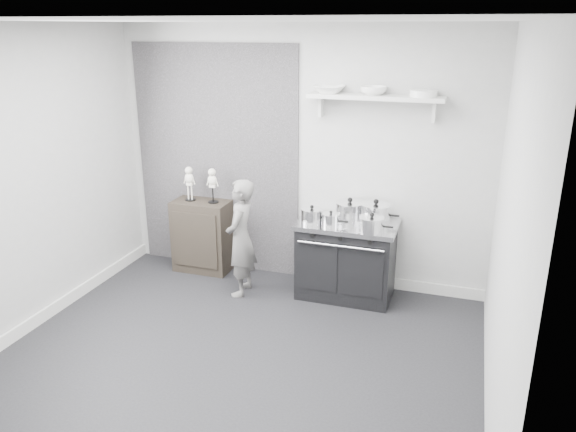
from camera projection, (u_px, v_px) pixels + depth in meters
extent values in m
plane|color=black|center=(234.00, 360.00, 4.72)|extent=(4.00, 4.00, 0.00)
cube|color=#ACACAA|center=(299.00, 157.00, 5.90)|extent=(4.00, 0.02, 2.70)
cube|color=#ACACAA|center=(74.00, 318.00, 2.66)|extent=(4.00, 0.02, 2.70)
cube|color=#ACACAA|center=(18.00, 185.00, 4.88)|extent=(0.02, 3.60, 2.70)
cube|color=#ACACAA|center=(508.00, 237.00, 3.69)|extent=(0.02, 3.60, 2.70)
cube|color=silver|center=(222.00, 20.00, 3.85)|extent=(4.00, 3.60, 0.02)
cube|color=black|center=(216.00, 160.00, 6.20)|extent=(1.90, 0.02, 2.50)
cube|color=silver|center=(386.00, 282.00, 6.00)|extent=(2.00, 0.03, 0.12)
cube|color=silver|center=(41.00, 317.00, 5.29)|extent=(0.03, 3.60, 0.12)
cube|color=silver|center=(375.00, 97.00, 5.33)|extent=(1.30, 0.26, 0.04)
cube|color=silver|center=(321.00, 106.00, 5.59)|extent=(0.03, 0.12, 0.20)
cube|color=silver|center=(434.00, 111.00, 5.27)|extent=(0.03, 0.12, 0.20)
cube|color=black|center=(346.00, 261.00, 5.74)|extent=(0.94, 0.57, 0.75)
cube|color=silver|center=(348.00, 224.00, 5.61)|extent=(1.00, 0.60, 0.05)
cube|color=black|center=(318.00, 267.00, 5.55)|extent=(0.40, 0.02, 0.49)
cube|color=black|center=(363.00, 273.00, 5.42)|extent=(0.40, 0.02, 0.49)
cylinder|color=silver|center=(340.00, 246.00, 5.37)|extent=(0.85, 0.02, 0.02)
cylinder|color=black|center=(312.00, 235.00, 5.45)|extent=(0.04, 0.03, 0.04)
cylinder|color=black|center=(341.00, 238.00, 5.36)|extent=(0.04, 0.03, 0.04)
cylinder|color=black|center=(370.00, 242.00, 5.28)|extent=(0.04, 0.03, 0.04)
cube|color=black|center=(203.00, 236.00, 6.35)|extent=(0.63, 0.37, 0.82)
imported|color=slate|center=(241.00, 238.00, 5.71)|extent=(0.33, 0.47, 1.23)
cylinder|color=white|center=(312.00, 216.00, 5.58)|extent=(0.21, 0.21, 0.13)
cylinder|color=white|center=(312.00, 209.00, 5.55)|extent=(0.22, 0.22, 0.01)
sphere|color=black|center=(312.00, 207.00, 5.54)|extent=(0.04, 0.04, 0.04)
cylinder|color=black|center=(326.00, 218.00, 5.53)|extent=(0.10, 0.02, 0.02)
cylinder|color=white|center=(350.00, 211.00, 5.71)|extent=(0.28, 0.28, 0.15)
cylinder|color=white|center=(350.00, 203.00, 5.68)|extent=(0.29, 0.29, 0.01)
sphere|color=black|center=(350.00, 200.00, 5.67)|extent=(0.05, 0.05, 0.05)
cylinder|color=black|center=(367.00, 213.00, 5.66)|extent=(0.10, 0.02, 0.02)
cylinder|color=white|center=(375.00, 214.00, 5.59)|extent=(0.29, 0.29, 0.17)
cylinder|color=white|center=(376.00, 205.00, 5.56)|extent=(0.30, 0.30, 0.01)
sphere|color=black|center=(376.00, 202.00, 5.55)|extent=(0.05, 0.05, 0.05)
cylinder|color=black|center=(394.00, 216.00, 5.54)|extent=(0.10, 0.02, 0.02)
cylinder|color=white|center=(371.00, 225.00, 5.32)|extent=(0.23, 0.23, 0.13)
cylinder|color=white|center=(372.00, 218.00, 5.30)|extent=(0.24, 0.24, 0.01)
sphere|color=black|center=(372.00, 215.00, 5.29)|extent=(0.04, 0.04, 0.04)
cylinder|color=black|center=(388.00, 227.00, 5.28)|extent=(0.10, 0.02, 0.02)
cylinder|color=white|center=(331.00, 220.00, 5.50)|extent=(0.17, 0.17, 0.11)
cylinder|color=white|center=(331.00, 214.00, 5.48)|extent=(0.18, 0.18, 0.01)
sphere|color=black|center=(331.00, 212.00, 5.47)|extent=(0.03, 0.03, 0.03)
cylinder|color=black|center=(343.00, 222.00, 5.46)|extent=(0.10, 0.02, 0.02)
imported|color=white|center=(329.00, 89.00, 5.45)|extent=(0.30, 0.30, 0.07)
imported|color=white|center=(373.00, 91.00, 5.32)|extent=(0.25, 0.25, 0.08)
cylinder|color=white|center=(423.00, 93.00, 5.18)|extent=(0.25, 0.25, 0.06)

